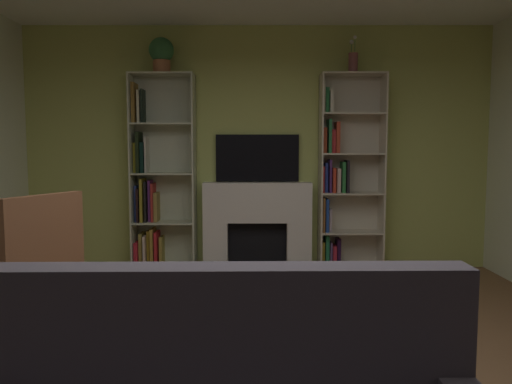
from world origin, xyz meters
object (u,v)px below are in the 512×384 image
(bookshelf_left, at_px, (154,185))
(coffee_table, at_px, (228,365))
(fireplace, at_px, (255,223))
(bookshelf_right, at_px, (341,178))
(potted_plant, at_px, (159,53))
(tv, at_px, (255,158))
(armchair, at_px, (25,288))
(vase_with_flowers, at_px, (351,62))

(bookshelf_left, bearing_deg, coffee_table, -72.88)
(fireplace, height_order, bookshelf_right, bookshelf_right)
(fireplace, height_order, coffee_table, fireplace)
(bookshelf_left, relative_size, potted_plant, 5.67)
(fireplace, bearing_deg, coffee_table, -92.59)
(tv, relative_size, coffee_table, 1.32)
(bookshelf_left, distance_m, armchair, 2.77)
(vase_with_flowers, xyz_separation_m, coffee_table, (-1.23, -3.30, -2.06))
(vase_with_flowers, relative_size, coffee_table, 0.57)
(coffee_table, bearing_deg, vase_with_flowers, 69.49)
(coffee_table, bearing_deg, bookshelf_left, 107.12)
(bookshelf_right, bearing_deg, fireplace, -179.33)
(fireplace, relative_size, tv, 1.40)
(fireplace, xyz_separation_m, bookshelf_left, (-1.18, 0.01, 0.45))
(bookshelf_right, relative_size, vase_with_flowers, 5.39)
(fireplace, bearing_deg, bookshelf_left, 179.37)
(tv, distance_m, potted_plant, 1.61)
(fireplace, distance_m, armchair, 3.07)
(tv, xyz_separation_m, coffee_table, (-0.15, -3.42, -0.97))
(coffee_table, bearing_deg, tv, 87.48)
(bookshelf_right, relative_size, coffee_table, 3.08)
(bookshelf_left, bearing_deg, armchair, -95.76)
(armchair, distance_m, coffee_table, 1.46)
(tv, bearing_deg, armchair, -117.39)
(vase_with_flowers, bearing_deg, tv, 173.67)
(bookshelf_left, height_order, potted_plant, potted_plant)
(vase_with_flowers, bearing_deg, armchair, -133.39)
(tv, height_order, coffee_table, tv)
(fireplace, relative_size, bookshelf_left, 0.60)
(fireplace, xyz_separation_m, coffee_table, (-0.15, -3.32, -0.21))
(bookshelf_left, bearing_deg, tv, 3.96)
(coffee_table, bearing_deg, potted_plant, 105.81)
(fireplace, distance_m, bookshelf_left, 1.26)
(potted_plant, bearing_deg, bookshelf_right, 1.03)
(armchair, bearing_deg, vase_with_flowers, 46.61)
(tv, relative_size, armchair, 0.84)
(potted_plant, bearing_deg, coffee_table, -74.19)
(armchair, bearing_deg, bookshelf_left, 84.24)
(bookshelf_left, bearing_deg, bookshelf_right, -0.03)
(tv, height_order, bookshelf_right, bookshelf_right)
(fireplace, height_order, potted_plant, potted_plant)
(potted_plant, distance_m, armchair, 3.32)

